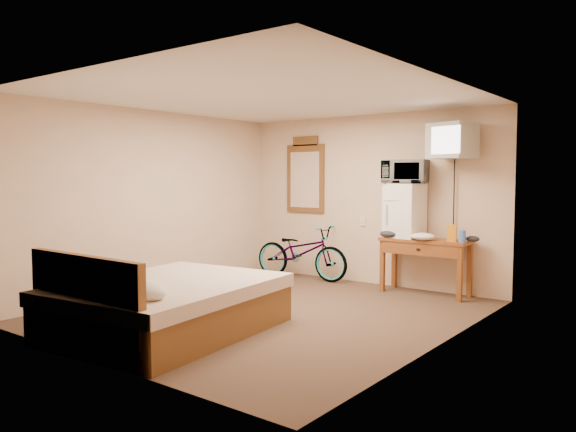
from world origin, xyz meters
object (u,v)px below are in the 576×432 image
object	(u,v)px
microwave	(405,172)
crt_television	(452,141)
blue_cup	(462,236)
bed	(164,305)
wall_mirror	(305,176)
bicycle	(301,252)
desk	(424,249)
mini_fridge	(405,211)

from	to	relation	value
microwave	crt_television	distance (m)	0.77
blue_cup	bed	world-z (taller)	blue_cup
microwave	wall_mirror	xyz separation A→B (m)	(-1.85, 0.22, -0.05)
bed	crt_television	bearing A→B (deg)	64.05
bed	microwave	bearing A→B (deg)	74.00
blue_cup	crt_television	xyz separation A→B (m)	(-0.17, 0.03, 1.22)
bicycle	bed	size ratio (longest dim) A/B	0.67
crt_television	wall_mirror	distance (m)	2.56
blue_cup	crt_television	world-z (taller)	crt_television
desk	wall_mirror	bearing A→B (deg)	172.92
mini_fridge	blue_cup	size ratio (longest dim) A/B	4.86
bicycle	crt_television	bearing A→B (deg)	-93.17
mini_fridge	wall_mirror	distance (m)	1.92
desk	crt_television	bearing A→B (deg)	2.70
mini_fridge	crt_television	distance (m)	1.14
microwave	blue_cup	bearing A→B (deg)	-17.10
bicycle	bed	bearing A→B (deg)	-172.89
bed	mini_fridge	bearing A→B (deg)	74.00
mini_fridge	crt_television	xyz separation A→B (m)	(0.67, -0.03, 0.93)
microwave	crt_television	size ratio (longest dim) A/B	0.90
microwave	bicycle	world-z (taller)	microwave
bicycle	wall_mirror	bearing A→B (deg)	21.25
desk	wall_mirror	size ratio (longest dim) A/B	0.99
blue_cup	mini_fridge	bearing A→B (deg)	175.56
crt_television	wall_mirror	size ratio (longest dim) A/B	0.54
blue_cup	crt_television	distance (m)	1.23
mini_fridge	bicycle	size ratio (longest dim) A/B	0.46
wall_mirror	bicycle	size ratio (longest dim) A/B	0.76
blue_cup	crt_television	size ratio (longest dim) A/B	0.23
blue_cup	wall_mirror	xyz separation A→B (m)	(-2.68, 0.29, 0.78)
crt_television	bicycle	distance (m)	2.86
crt_television	desk	bearing A→B (deg)	-177.30
mini_fridge	wall_mirror	xyz separation A→B (m)	(-1.84, 0.22, 0.48)
crt_television	mini_fridge	bearing A→B (deg)	177.25
desk	mini_fridge	bearing A→B (deg)	171.29
wall_mirror	desk	bearing A→B (deg)	-7.08
desk	crt_television	size ratio (longest dim) A/B	1.83
mini_fridge	crt_television	world-z (taller)	crt_television
mini_fridge	bicycle	bearing A→B (deg)	-176.49
mini_fridge	crt_television	bearing A→B (deg)	-2.75
crt_television	blue_cup	bearing A→B (deg)	-10.92
mini_fridge	bicycle	xyz separation A→B (m)	(-1.69, -0.10, -0.70)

